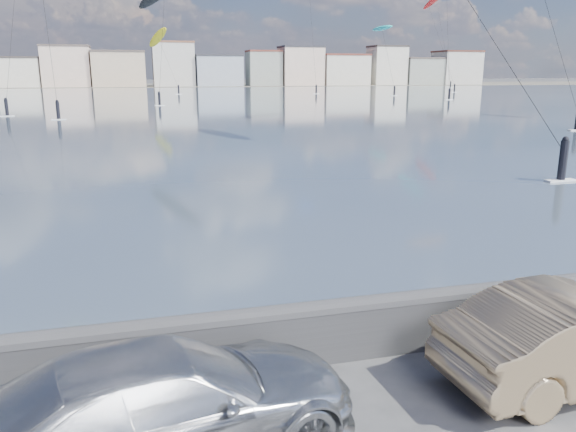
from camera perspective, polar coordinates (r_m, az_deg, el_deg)
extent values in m
cube|color=#304458|center=(97.01, -14.29, 11.26)|extent=(500.00, 177.00, 0.00)
cube|color=#4C473D|center=(205.44, -14.86, 12.70)|extent=(500.00, 60.00, 0.00)
cube|color=#28282B|center=(9.26, -4.01, -12.93)|extent=(400.00, 0.35, 0.90)
cylinder|color=#28282B|center=(9.06, -4.07, -10.41)|extent=(400.00, 0.36, 0.36)
cube|color=silver|center=(194.30, -25.54, 12.98)|extent=(12.00, 10.00, 8.50)
cube|color=#383330|center=(194.34, -25.69, 14.31)|extent=(12.24, 10.20, 0.60)
cube|color=beige|center=(192.43, -21.54, 13.89)|extent=(14.00, 11.00, 12.00)
cube|color=#4C423D|center=(192.58, -21.71, 15.76)|extent=(14.28, 11.22, 0.60)
cube|color=#CCB293|center=(191.44, -16.77, 14.05)|extent=(16.00, 13.00, 10.50)
cube|color=#4C423D|center=(191.54, -16.90, 15.70)|extent=(16.32, 13.26, 0.60)
cube|color=beige|center=(191.80, -11.56, 14.80)|extent=(13.00, 10.00, 13.50)
cube|color=brown|center=(192.01, -11.67, 16.91)|extent=(13.26, 10.20, 0.60)
cube|color=#9EA8B7|center=(193.28, -7.10, 14.38)|extent=(15.00, 12.00, 9.50)
cube|color=#2D2D33|center=(193.35, -7.15, 15.88)|extent=(15.30, 12.24, 0.60)
cube|color=gray|center=(196.05, -2.47, 14.69)|extent=(11.00, 9.00, 11.00)
cube|color=brown|center=(196.16, -2.49, 16.39)|extent=(11.22, 9.18, 0.60)
cube|color=beige|center=(199.28, 1.31, 14.91)|extent=(14.00, 11.00, 12.50)
cube|color=#2D2D33|center=(199.43, 1.32, 16.80)|extent=(14.28, 11.22, 0.60)
cube|color=beige|center=(204.13, 5.62, 14.49)|extent=(16.00, 12.00, 10.00)
cube|color=brown|center=(204.21, 5.66, 15.98)|extent=(16.32, 12.24, 0.60)
cube|color=silver|center=(210.45, 9.99, 14.75)|extent=(12.00, 10.00, 13.00)
cube|color=#383330|center=(210.61, 10.07, 16.60)|extent=(12.24, 10.20, 0.60)
cube|color=gray|center=(216.40, 13.32, 14.05)|extent=(14.00, 11.00, 9.00)
cube|color=#4C423D|center=(216.45, 13.39, 15.31)|extent=(14.28, 11.22, 0.60)
cube|color=beige|center=(223.54, 16.72, 14.15)|extent=(15.00, 12.00, 11.50)
cube|color=#562D23|center=(223.65, 16.84, 15.70)|extent=(15.30, 12.24, 0.60)
imported|color=#AAACB1|center=(7.51, -12.18, -18.00)|extent=(5.23, 2.88, 1.43)
ellipsoid|color=#19BFBF|center=(130.46, 9.53, 18.30)|extent=(3.36, 9.89, 1.45)
cube|color=white|center=(115.67, 10.74, 11.92)|extent=(1.40, 0.42, 0.08)
cylinder|color=black|center=(115.64, 10.76, 12.37)|extent=(0.36, 0.36, 1.70)
sphere|color=black|center=(115.61, 10.78, 12.81)|extent=(0.28, 0.28, 0.28)
cylinder|color=black|center=(122.88, 10.12, 15.60)|extent=(3.30, 14.55, 12.57)
cube|color=white|center=(138.86, 16.53, 11.97)|extent=(1.40, 0.42, 0.08)
cylinder|color=black|center=(138.83, 16.56, 12.34)|extent=(0.36, 0.36, 1.70)
sphere|color=black|center=(138.81, 16.58, 12.71)|extent=(0.28, 0.28, 0.28)
cylinder|color=black|center=(145.01, 14.99, 17.36)|extent=(1.96, 14.98, 23.77)
cube|color=white|center=(101.39, 16.03, 11.29)|extent=(1.40, 0.42, 0.08)
cylinder|color=black|center=(101.35, 16.07, 11.80)|extent=(0.36, 0.36, 1.70)
sphere|color=black|center=(101.32, 16.10, 12.31)|extent=(0.28, 0.28, 0.28)
cylinder|color=black|center=(105.55, 15.87, 19.31)|extent=(1.68, 7.90, 26.50)
cube|color=white|center=(68.58, -26.60, 9.08)|extent=(1.40, 0.42, 0.08)
cylinder|color=black|center=(68.52, -26.69, 9.82)|extent=(0.36, 0.36, 1.70)
sphere|color=black|center=(68.48, -26.77, 10.57)|extent=(0.28, 0.28, 0.28)
cube|color=white|center=(123.95, 2.88, 12.30)|extent=(1.40, 0.42, 0.08)
cylinder|color=black|center=(123.92, 2.89, 12.72)|extent=(0.36, 0.36, 1.70)
sphere|color=black|center=(123.89, 2.89, 13.14)|extent=(0.28, 0.28, 0.28)
cylinder|color=black|center=(127.74, 2.45, 18.56)|extent=(0.12, 7.47, 25.07)
ellipsoid|color=yellow|center=(137.71, -13.08, 17.27)|extent=(5.26, 6.72, 5.28)
cube|color=white|center=(123.84, -11.03, 12.06)|extent=(1.40, 0.42, 0.08)
cylinder|color=black|center=(123.81, -11.05, 12.48)|extent=(0.36, 0.36, 1.70)
sphere|color=black|center=(123.78, -11.07, 12.89)|extent=(0.28, 0.28, 0.28)
cylinder|color=black|center=(130.63, -12.12, 15.08)|extent=(3.14, 13.98, 11.00)
cube|color=white|center=(82.96, -12.90, 10.90)|extent=(1.40, 0.42, 0.08)
cylinder|color=black|center=(82.91, -12.94, 11.52)|extent=(0.36, 0.36, 1.70)
sphere|color=black|center=(82.87, -12.97, 12.14)|extent=(0.28, 0.28, 0.28)
cylinder|color=black|center=(86.43, -12.68, 16.97)|extent=(1.97, 6.96, 15.37)
cube|color=white|center=(52.22, 27.24, 7.78)|extent=(1.40, 0.42, 0.08)
cube|color=white|center=(174.82, 16.17, 12.39)|extent=(1.40, 0.42, 0.08)
cylinder|color=black|center=(174.80, 16.19, 12.69)|extent=(0.36, 0.36, 1.70)
sphere|color=black|center=(174.79, 16.21, 12.98)|extent=(0.28, 0.28, 0.28)
cylinder|color=black|center=(179.01, 15.51, 16.82)|extent=(0.97, 9.90, 24.61)
cube|color=white|center=(61.52, -22.25, 9.08)|extent=(1.40, 0.42, 0.08)
cylinder|color=black|center=(61.46, -22.33, 9.91)|extent=(0.36, 0.36, 1.70)
sphere|color=black|center=(61.41, -22.42, 10.74)|extent=(0.28, 0.28, 0.28)
cube|color=white|center=(27.55, 25.95, 3.28)|extent=(1.40, 0.42, 0.08)
cylinder|color=black|center=(27.42, 26.16, 5.12)|extent=(0.36, 0.36, 1.70)
sphere|color=black|center=(27.31, 26.37, 6.98)|extent=(0.28, 0.28, 0.28)
cylinder|color=black|center=(33.42, 18.14, 19.62)|extent=(0.53, 15.53, 13.62)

